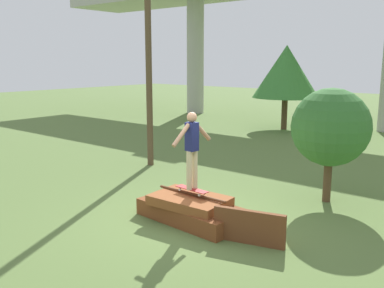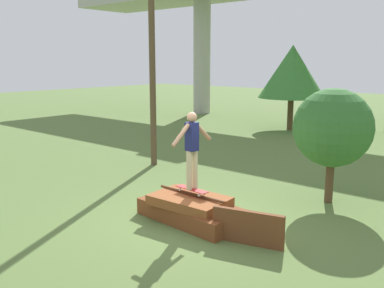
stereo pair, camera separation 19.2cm
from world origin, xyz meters
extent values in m
plane|color=#567038|center=(0.00, 0.00, 0.00)|extent=(80.00, 80.00, 0.00)
cube|color=brown|center=(0.00, 0.00, 0.18)|extent=(2.41, 1.29, 0.36)
cube|color=brown|center=(0.02, -0.07, 0.46)|extent=(1.66, 1.17, 0.22)
cylinder|color=#5B3319|center=(0.00, 0.00, 0.59)|extent=(1.78, 0.06, 0.06)
cube|color=brown|center=(1.60, -0.24, 0.33)|extent=(1.36, 0.45, 0.65)
cube|color=maroon|center=(0.01, 0.00, 0.70)|extent=(0.83, 0.25, 0.01)
cylinder|color=silver|center=(0.30, 0.07, 0.65)|extent=(0.06, 0.03, 0.05)
cylinder|color=silver|center=(0.29, -0.10, 0.65)|extent=(0.06, 0.03, 0.05)
cylinder|color=silver|center=(-0.27, 0.11, 0.65)|extent=(0.06, 0.03, 0.05)
cylinder|color=silver|center=(-0.28, -0.06, 0.65)|extent=(0.06, 0.03, 0.05)
cylinder|color=#C6B78E|center=(0.02, 0.09, 1.13)|extent=(0.12, 0.12, 0.83)
cylinder|color=#C6B78E|center=(0.01, -0.08, 1.13)|extent=(0.12, 0.12, 0.83)
cube|color=#191E51|center=(0.01, 0.00, 1.84)|extent=(0.23, 0.23, 0.60)
sphere|color=#A37556|center=(0.01, 0.00, 2.25)|extent=(0.21, 0.21, 0.21)
cylinder|color=#A37556|center=(0.04, 0.33, 1.91)|extent=(0.12, 0.50, 0.45)
cylinder|color=#A37556|center=(-0.01, -0.32, 1.91)|extent=(0.12, 0.50, 0.45)
cylinder|color=#A8A59E|center=(-12.10, 15.19, 3.60)|extent=(1.10, 1.10, 7.21)
cylinder|color=brown|center=(-4.22, 3.02, 3.96)|extent=(0.20, 0.20, 7.93)
cylinder|color=#4C3823|center=(1.76, 3.08, 0.52)|extent=(0.19, 0.19, 1.05)
sphere|color=#336B2D|center=(1.76, 3.08, 1.84)|extent=(1.87, 1.87, 1.87)
cylinder|color=#4C3823|center=(-4.33, 12.65, 0.80)|extent=(0.29, 0.29, 1.59)
cone|color=#387A33|center=(-4.33, 12.65, 2.87)|extent=(3.27, 3.27, 2.56)
camera|label=1|loc=(5.55, -6.79, 3.39)|focal=40.00mm
camera|label=2|loc=(5.70, -6.66, 3.39)|focal=40.00mm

